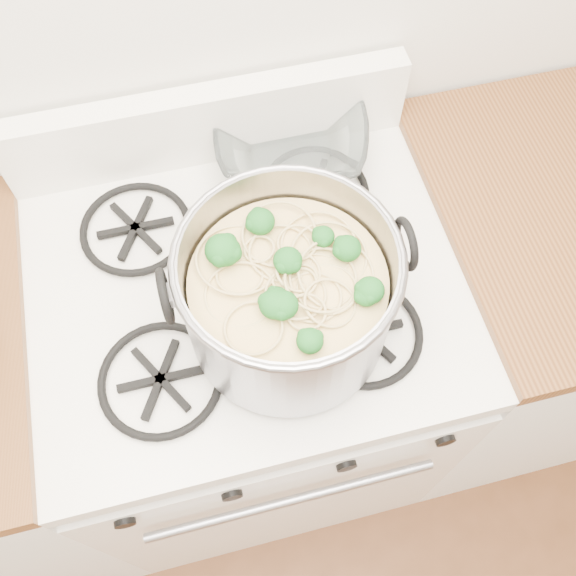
% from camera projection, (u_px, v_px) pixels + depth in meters
% --- Properties ---
extents(gas_range, '(0.76, 0.66, 0.92)m').
position_uv_depth(gas_range, '(256.00, 375.00, 1.54)').
color(gas_range, white).
rests_on(gas_range, ground).
extents(counter_left, '(0.25, 0.65, 0.92)m').
position_uv_depth(counter_left, '(40.00, 421.00, 1.46)').
color(counter_left, silver).
rests_on(counter_left, ground).
extents(stock_pot, '(0.36, 0.33, 0.22)m').
position_uv_depth(stock_pot, '(288.00, 296.00, 0.98)').
color(stock_pot, gray).
rests_on(stock_pot, gas_range).
extents(spatula, '(0.41, 0.42, 0.02)m').
position_uv_depth(spatula, '(287.00, 240.00, 1.13)').
color(spatula, black).
rests_on(spatula, gas_range).
extents(glass_bowl, '(0.14, 0.14, 0.03)m').
position_uv_depth(glass_bowl, '(291.00, 144.00, 1.23)').
color(glass_bowl, white).
rests_on(glass_bowl, gas_range).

